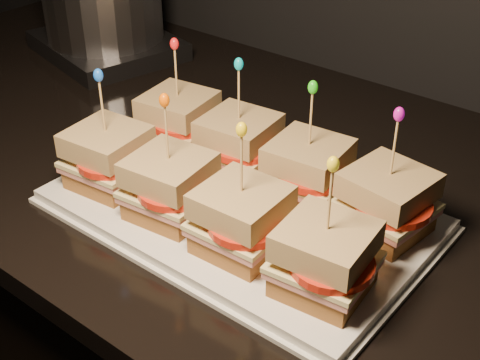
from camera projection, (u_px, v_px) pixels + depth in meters
The scene contains 60 objects.
granite_slab at pixel (393, 231), 0.85m from camera, with size 2.15×0.73×0.03m, color black.
platter at pixel (240, 211), 0.84m from camera, with size 0.46×0.28×0.02m, color white.
platter_rim at pixel (240, 215), 0.84m from camera, with size 0.47×0.30×0.01m, color white.
sandwich_0_bread_bot at pixel (180, 137), 0.96m from camera, with size 0.09×0.09×0.02m, color brown.
sandwich_0_ham at pixel (179, 127), 0.95m from camera, with size 0.10×0.09×0.01m, color #CA716A.
sandwich_0_cheese at pixel (179, 123), 0.95m from camera, with size 0.10×0.09×0.01m, color beige.
sandwich_0_tomato at pixel (182, 122), 0.93m from camera, with size 0.09×0.09×0.01m, color red.
sandwich_0_bread_top at pixel (178, 105), 0.93m from camera, with size 0.09×0.09×0.03m, color #673610.
sandwich_0_pick at pixel (176, 75), 0.91m from camera, with size 0.00×0.00×0.09m, color tan.
sandwich_0_frill at pixel (174, 44), 0.88m from camera, with size 0.01×0.01×0.02m, color red.
sandwich_1_bread_bot at pixel (239, 161), 0.90m from camera, with size 0.09×0.09×0.02m, color brown.
sandwich_1_ham at pixel (239, 151), 0.89m from camera, with size 0.10×0.09×0.01m, color #CA716A.
sandwich_1_cheese at pixel (239, 147), 0.89m from camera, with size 0.10×0.09×0.01m, color beige.
sandwich_1_tomato at pixel (243, 146), 0.87m from camera, with size 0.09×0.09×0.01m, color red.
sandwich_1_bread_top at pixel (239, 128), 0.87m from camera, with size 0.09×0.09×0.03m, color #673610.
sandwich_1_pick at pixel (239, 97), 0.85m from camera, with size 0.00×0.00×0.09m, color tan.
sandwich_1_frill at pixel (239, 64), 0.83m from camera, with size 0.01×0.01×0.02m, color #06ABBA.
sandwich_2_bread_bot at pixel (306, 189), 0.84m from camera, with size 0.09×0.09×0.02m, color brown.
sandwich_2_ham at pixel (307, 178), 0.83m from camera, with size 0.10×0.09×0.01m, color #CA716A.
sandwich_2_cheese at pixel (307, 174), 0.83m from camera, with size 0.10×0.09×0.01m, color beige.
sandwich_2_tomato at pixel (313, 174), 0.82m from camera, with size 0.09×0.09×0.01m, color red.
sandwich_2_bread_top at pixel (309, 155), 0.82m from camera, with size 0.09×0.09×0.03m, color #673610.
sandwich_2_pick at pixel (311, 122), 0.79m from camera, with size 0.00×0.00×0.09m, color tan.
sandwich_2_frill at pixel (313, 87), 0.77m from camera, with size 0.01×0.01×0.02m, color #25BE16.
sandwich_3_bread_bot at pixel (384, 221), 0.79m from camera, with size 0.09×0.09×0.02m, color brown.
sandwich_3_ham at pixel (385, 210), 0.78m from camera, with size 0.10×0.09×0.01m, color #CA716A.
sandwich_3_cheese at pixel (386, 205), 0.77m from camera, with size 0.10×0.09×0.01m, color beige.
sandwich_3_tomato at pixel (394, 206), 0.76m from camera, with size 0.09×0.09×0.01m, color red.
sandwich_3_bread_top at pixel (389, 185), 0.76m from camera, with size 0.09×0.09×0.03m, color #673610.
sandwich_3_pick at pixel (394, 151), 0.73m from camera, with size 0.00×0.00×0.09m, color tan.
sandwich_3_frill at pixel (399, 114), 0.71m from camera, with size 0.01×0.01×0.02m, color #CF10AD.
sandwich_4_bread_bot at pixel (111, 175), 0.87m from camera, with size 0.09×0.09×0.02m, color brown.
sandwich_4_ham at pixel (109, 164), 0.86m from camera, with size 0.10×0.09×0.01m, color #CA716A.
sandwich_4_cheese at pixel (109, 160), 0.86m from camera, with size 0.10×0.09×0.01m, color beige.
sandwich_4_tomato at pixel (111, 160), 0.85m from camera, with size 0.09×0.09×0.01m, color red.
sandwich_4_bread_top at pixel (106, 141), 0.84m from camera, with size 0.09×0.09×0.03m, color #673610.
sandwich_4_pick at pixel (102, 109), 0.82m from camera, with size 0.00×0.00×0.09m, color tan.
sandwich_4_frill at pixel (98, 75), 0.80m from camera, with size 0.01×0.01×0.02m, color blue.
sandwich_5_bread_bot at pixel (171, 205), 0.81m from camera, with size 0.09×0.09×0.02m, color brown.
sandwich_5_ham at pixel (171, 194), 0.81m from camera, with size 0.10×0.09×0.01m, color #CA716A.
sandwich_5_cheese at pixel (170, 189), 0.80m from camera, with size 0.10×0.09×0.01m, color beige.
sandwich_5_tomato at pixel (174, 189), 0.79m from camera, with size 0.09×0.09×0.01m, color red.
sandwich_5_bread_top at pixel (169, 170), 0.79m from camera, with size 0.09×0.09×0.03m, color #673610.
sandwich_5_pick at pixel (167, 136), 0.76m from camera, with size 0.00×0.00×0.09m, color tan.
sandwich_5_frill at pixel (164, 100), 0.74m from camera, with size 0.01×0.01×0.02m, color #F05D02.
sandwich_6_bread_bot at pixel (241, 239), 0.76m from camera, with size 0.09×0.09×0.02m, color brown.
sandwich_6_ham at pixel (241, 228), 0.75m from camera, with size 0.10×0.09×0.01m, color #CA716A.
sandwich_6_cheese at pixel (241, 222), 0.74m from camera, with size 0.10×0.09×0.01m, color beige.
sandwich_6_tomato at pixel (247, 224), 0.73m from camera, with size 0.09×0.09×0.01m, color red.
sandwich_6_bread_top at pixel (241, 202), 0.73m from camera, with size 0.09×0.09×0.03m, color #673610.
sandwich_6_pick at pixel (241, 167), 0.71m from camera, with size 0.00×0.00×0.09m, color tan.
sandwich_6_frill at pixel (242, 129), 0.68m from camera, with size 0.01×0.01×0.02m, color yellow.
sandwich_7_bread_bot at pixel (323, 279), 0.70m from camera, with size 0.09×0.09×0.02m, color brown.
sandwich_7_ham at pixel (324, 267), 0.69m from camera, with size 0.10×0.09×0.01m, color #CA716A.
sandwich_7_cheese at pixel (324, 262), 0.69m from camera, with size 0.10×0.09×0.01m, color beige.
sandwich_7_tomato at pixel (332, 264), 0.67m from camera, with size 0.09×0.09×0.01m, color red.
sandwich_7_bread_top at pixel (326, 241), 0.67m from camera, with size 0.09×0.09×0.03m, color #673610.
sandwich_7_pick at pixel (330, 204), 0.65m from camera, with size 0.00×0.00×0.09m, color tan.
sandwich_7_frill at pixel (333, 164), 0.62m from camera, with size 0.01×0.01×0.02m, color yellow.
appliance_base at pixel (108, 45), 1.30m from camera, with size 0.26×0.22×0.03m, color #262628.
Camera 1 is at (0.92, 0.99, 1.38)m, focal length 50.00 mm.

